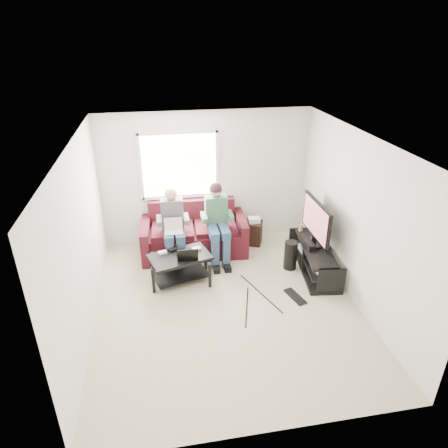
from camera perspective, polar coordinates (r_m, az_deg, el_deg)
The scene contains 26 objects.
floor at distance 6.40m, azimuth 0.40°, elevation -11.45°, with size 4.50×4.50×0.00m, color #C1B796.
ceiling at distance 5.24m, azimuth 0.49°, elevation 11.71°, with size 4.50×4.50×0.00m, color white.
wall_back at distance 7.75m, azimuth -2.59°, elevation 6.48°, with size 4.50×4.50×0.00m, color silver.
wall_front at distance 3.89m, azimuth 6.70°, elevation -16.14°, with size 4.50×4.50×0.00m, color silver.
wall_left at distance 5.73m, azimuth -19.66°, elevation -2.58°, with size 4.50×4.50×0.00m, color silver.
wall_right at distance 6.34m, azimuth 18.51°, elevation 0.45°, with size 4.50×4.50×0.00m, color silver.
window at distance 7.59m, azimuth -6.40°, elevation 8.31°, with size 1.48×0.04×1.28m.
sofa at distance 7.70m, azimuth -4.29°, elevation -1.51°, with size 2.02×1.03×0.93m.
person_left at distance 7.16m, azimuth -7.28°, elevation -0.04°, with size 0.40×0.70×1.39m.
person_right at distance 7.22m, azimuth -0.97°, elevation 0.95°, with size 0.40×0.71×1.44m.
laptop_silver at distance 7.01m, azimuth -7.19°, elevation -0.71°, with size 0.32×0.22×0.24m, color silver, non-canonical shape.
coffee_table at distance 6.79m, azimuth -6.28°, elevation -5.45°, with size 1.12×0.86×0.49m.
laptop_black at distance 6.60m, azimuth -5.29°, elevation -3.89°, with size 0.34×0.24×0.24m, color black, non-canonical shape.
controller_a at distance 6.81m, azimuth -8.77°, elevation -4.05°, with size 0.14×0.09×0.04m, color silver.
controller_b at distance 6.87m, azimuth -7.28°, elevation -3.69°, with size 0.14×0.09×0.04m, color black.
controller_c at distance 6.86m, azimuth -3.93°, elevation -3.54°, with size 0.14×0.09×0.04m, color gray.
tv_stand at distance 7.26m, azimuth 12.76°, elevation -5.06°, with size 0.65×1.54×0.49m.
tv at distance 7.00m, azimuth 13.03°, elevation 0.49°, with size 0.12×1.10×0.81m.
soundbar at distance 7.14m, azimuth 11.83°, elevation -2.54°, with size 0.12×0.50×0.10m, color black.
drink_cup at distance 7.59m, azimuth 10.92°, elevation -0.54°, with size 0.08×0.08×0.12m, color #B3734D.
console_white at distance 6.91m, azimuth 14.04°, elevation -6.24°, with size 0.30×0.22×0.06m, color silver.
console_grey at distance 7.46m, azimuth 11.98°, elevation -3.37°, with size 0.34×0.26×0.08m, color gray.
console_black at distance 7.18m, azimuth 12.97°, elevation -4.75°, with size 0.38×0.30×0.07m, color black.
subwoofer at distance 7.25m, azimuth 9.48°, elevation -4.41°, with size 0.23×0.23×0.53m, color black.
keyboard_floor at distance 6.65m, azimuth 10.12°, elevation -10.15°, with size 0.15×0.46×0.03m, color black.
end_table at distance 7.98m, azimuth 4.24°, elevation -1.12°, with size 0.32×0.32×0.57m.
Camera 1 is at (-0.93, -4.98, 3.91)m, focal length 32.00 mm.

